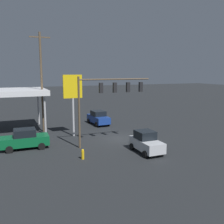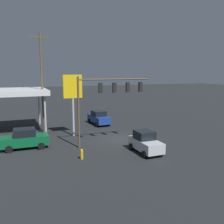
{
  "view_description": "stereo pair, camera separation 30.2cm",
  "coord_description": "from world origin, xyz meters",
  "px_view_note": "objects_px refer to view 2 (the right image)",
  "views": [
    {
      "loc": [
        11.16,
        24.47,
        7.37
      ],
      "look_at": [
        0.0,
        -2.0,
        2.67
      ],
      "focal_mm": 40.0,
      "sensor_mm": 36.0,
      "label": 1
    },
    {
      "loc": [
        10.88,
        24.58,
        7.37
      ],
      "look_at": [
        0.0,
        -2.0,
        2.67
      ],
      "focal_mm": 40.0,
      "sensor_mm": 36.0,
      "label": 2
    }
  ],
  "objects_px": {
    "utility_pole": "(42,81)",
    "sedan_waiting": "(25,139)",
    "traffic_signal_assembly": "(108,93)",
    "fire_hydrant": "(82,154)",
    "price_sign": "(73,91)",
    "sedan_far": "(99,118)",
    "hatchback_crossing": "(145,142)"
  },
  "relations": [
    {
      "from": "sedan_waiting",
      "to": "sedan_far",
      "type": "relative_size",
      "value": 0.99
    },
    {
      "from": "traffic_signal_assembly",
      "to": "fire_hydrant",
      "type": "bearing_deg",
      "value": 40.86
    },
    {
      "from": "sedan_waiting",
      "to": "sedan_far",
      "type": "xyz_separation_m",
      "value": [
        -10.26,
        -7.77,
        0.0
      ]
    },
    {
      "from": "traffic_signal_assembly",
      "to": "price_sign",
      "type": "xyz_separation_m",
      "value": [
        2.46,
        -4.72,
        -0.03
      ]
    },
    {
      "from": "traffic_signal_assembly",
      "to": "sedan_waiting",
      "type": "bearing_deg",
      "value": -12.79
    },
    {
      "from": "sedan_waiting",
      "to": "hatchback_crossing",
      "type": "xyz_separation_m",
      "value": [
        -10.18,
        5.45,
        -0.0
      ]
    },
    {
      "from": "utility_pole",
      "to": "sedan_waiting",
      "type": "relative_size",
      "value": 2.68
    },
    {
      "from": "hatchback_crossing",
      "to": "sedan_far",
      "type": "bearing_deg",
      "value": 179.64
    },
    {
      "from": "utility_pole",
      "to": "hatchback_crossing",
      "type": "xyz_separation_m",
      "value": [
        -7.58,
        11.8,
        -5.3
      ]
    },
    {
      "from": "fire_hydrant",
      "to": "sedan_waiting",
      "type": "bearing_deg",
      "value": -49.34
    },
    {
      "from": "price_sign",
      "to": "sedan_waiting",
      "type": "relative_size",
      "value": 1.58
    },
    {
      "from": "traffic_signal_assembly",
      "to": "sedan_waiting",
      "type": "relative_size",
      "value": 1.72
    },
    {
      "from": "sedan_waiting",
      "to": "fire_hydrant",
      "type": "relative_size",
      "value": 5.05
    },
    {
      "from": "traffic_signal_assembly",
      "to": "fire_hydrant",
      "type": "height_order",
      "value": "traffic_signal_assembly"
    },
    {
      "from": "sedan_far",
      "to": "fire_hydrant",
      "type": "bearing_deg",
      "value": -28.43
    },
    {
      "from": "traffic_signal_assembly",
      "to": "sedan_far",
      "type": "relative_size",
      "value": 1.69
    },
    {
      "from": "sedan_waiting",
      "to": "sedan_far",
      "type": "distance_m",
      "value": 12.87
    },
    {
      "from": "sedan_far",
      "to": "fire_hydrant",
      "type": "height_order",
      "value": "sedan_far"
    },
    {
      "from": "traffic_signal_assembly",
      "to": "sedan_waiting",
      "type": "height_order",
      "value": "traffic_signal_assembly"
    },
    {
      "from": "traffic_signal_assembly",
      "to": "utility_pole",
      "type": "distance_m",
      "value": 9.81
    },
    {
      "from": "utility_pole",
      "to": "traffic_signal_assembly",
      "type": "bearing_deg",
      "value": 123.27
    },
    {
      "from": "utility_pole",
      "to": "fire_hydrant",
      "type": "height_order",
      "value": "utility_pole"
    },
    {
      "from": "price_sign",
      "to": "utility_pole",
      "type": "bearing_deg",
      "value": -49.9
    },
    {
      "from": "utility_pole",
      "to": "sedan_far",
      "type": "distance_m",
      "value": 9.42
    },
    {
      "from": "utility_pole",
      "to": "hatchback_crossing",
      "type": "distance_m",
      "value": 14.99
    },
    {
      "from": "price_sign",
      "to": "fire_hydrant",
      "type": "bearing_deg",
      "value": 81.24
    },
    {
      "from": "sedan_far",
      "to": "price_sign",
      "type": "bearing_deg",
      "value": -47.77
    },
    {
      "from": "traffic_signal_assembly",
      "to": "sedan_waiting",
      "type": "distance_m",
      "value": 9.21
    },
    {
      "from": "price_sign",
      "to": "sedan_waiting",
      "type": "bearing_deg",
      "value": 27.94
    },
    {
      "from": "fire_hydrant",
      "to": "utility_pole",
      "type": "bearing_deg",
      "value": -81.57
    },
    {
      "from": "utility_pole",
      "to": "sedan_waiting",
      "type": "height_order",
      "value": "utility_pole"
    },
    {
      "from": "traffic_signal_assembly",
      "to": "utility_pole",
      "type": "height_order",
      "value": "utility_pole"
    }
  ]
}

